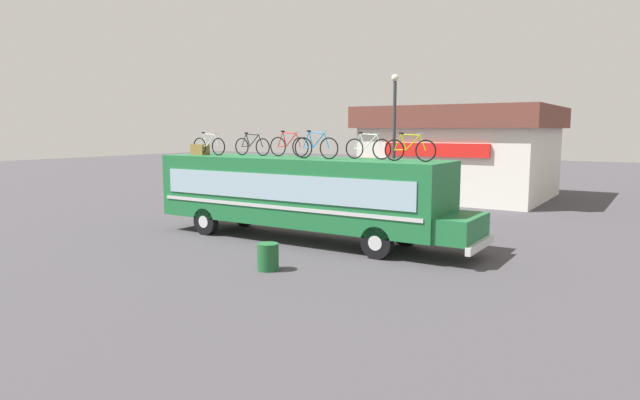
# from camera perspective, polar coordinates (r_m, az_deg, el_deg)

# --- Properties ---
(ground_plane) EXTENTS (120.00, 120.00, 0.00)m
(ground_plane) POSITION_cam_1_polar(r_m,az_deg,el_deg) (19.91, -2.37, -4.12)
(ground_plane) COLOR #423F44
(bus) EXTENTS (12.27, 2.60, 2.97)m
(bus) POSITION_cam_1_polar(r_m,az_deg,el_deg) (19.54, -1.99, 0.88)
(bus) COLOR #1E6B38
(bus) RESTS_ON ground
(luggage_bag_1) EXTENTS (0.66, 0.42, 0.41)m
(luggage_bag_1) POSITION_cam_1_polar(r_m,az_deg,el_deg) (22.35, -12.40, 5.17)
(luggage_bag_1) COLOR olive
(luggage_bag_1) RESTS_ON bus
(rooftop_bicycle_1) EXTENTS (1.67, 0.44, 0.90)m
(rooftop_bicycle_1) POSITION_cam_1_polar(r_m,az_deg,el_deg) (21.79, -11.52, 5.59)
(rooftop_bicycle_1) COLOR black
(rooftop_bicycle_1) RESTS_ON bus
(rooftop_bicycle_2) EXTENTS (1.70, 0.44, 0.89)m
(rooftop_bicycle_2) POSITION_cam_1_polar(r_m,az_deg,el_deg) (21.19, -7.11, 5.63)
(rooftop_bicycle_2) COLOR black
(rooftop_bicycle_2) RESTS_ON bus
(rooftop_bicycle_3) EXTENTS (1.74, 0.44, 0.96)m
(rooftop_bicycle_3) POSITION_cam_1_polar(r_m,az_deg,el_deg) (20.22, -3.26, 5.66)
(rooftop_bicycle_3) COLOR black
(rooftop_bicycle_3) RESTS_ON bus
(rooftop_bicycle_4) EXTENTS (1.77, 0.44, 0.97)m
(rooftop_bicycle_4) POSITION_cam_1_polar(r_m,az_deg,el_deg) (18.68, -0.44, 5.55)
(rooftop_bicycle_4) COLOR black
(rooftop_bicycle_4) RESTS_ON bus
(rooftop_bicycle_5) EXTENTS (1.72, 0.44, 0.92)m
(rooftop_bicycle_5) POSITION_cam_1_polar(r_m,az_deg,el_deg) (18.51, 5.01, 5.45)
(rooftop_bicycle_5) COLOR black
(rooftop_bicycle_5) RESTS_ON bus
(rooftop_bicycle_6) EXTENTS (1.74, 0.44, 0.91)m
(rooftop_bicycle_6) POSITION_cam_1_polar(r_m,az_deg,el_deg) (17.39, 9.33, 5.25)
(rooftop_bicycle_6) COLOR black
(rooftop_bicycle_6) RESTS_ON bus
(roadside_building) EXTENTS (10.19, 9.43, 5.24)m
(roadside_building) POSITION_cam_1_polar(r_m,az_deg,el_deg) (33.40, 14.65, 4.94)
(roadside_building) COLOR silver
(roadside_building) RESTS_ON ground
(trash_bin) EXTENTS (0.61, 0.61, 0.77)m
(trash_bin) POSITION_cam_1_polar(r_m,az_deg,el_deg) (15.61, -5.45, -5.92)
(trash_bin) COLOR #1E592D
(trash_bin) RESTS_ON ground
(street_lamp) EXTENTS (0.29, 0.29, 6.17)m
(street_lamp) POSITION_cam_1_polar(r_m,az_deg,el_deg) (22.56, 7.73, 6.14)
(street_lamp) COLOR #38383D
(street_lamp) RESTS_ON ground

